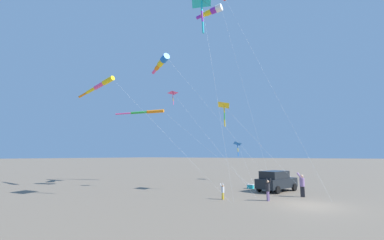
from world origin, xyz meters
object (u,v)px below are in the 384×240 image
object	(u,v)px
person_child_green_jacket	(223,191)
kite_windsock_striped_overhead	(100,85)
person_adult_flyer	(302,184)
kite_delta_black_fish_shape	(173,94)
kite_delta_small_distant	(238,144)
kite_delta_yellow_midlevel	(202,0)
person_child_grey_jacket	(268,188)
kite_windsock_long_streamer_right	(162,62)
cooler_box	(251,186)
kite_windsock_rainbow_low_near	(212,11)
kite_delta_teal_far_right	(224,105)
kite_windsock_checkered_midright	(147,112)
parked_car	(276,181)

from	to	relation	value
person_child_green_jacket	kite_windsock_striped_overhead	distance (m)	18.22
person_adult_flyer	kite_delta_black_fish_shape	world-z (taller)	kite_delta_black_fish_shape
kite_delta_small_distant	kite_delta_yellow_midlevel	bearing A→B (deg)	105.64
person_child_grey_jacket	kite_windsock_long_streamer_right	distance (m)	19.36
person_adult_flyer	cooler_box	bearing A→B (deg)	-25.90
person_child_green_jacket	cooler_box	bearing A→B (deg)	-84.09
person_child_green_jacket	person_child_grey_jacket	distance (m)	3.29
kite_delta_yellow_midlevel	kite_delta_small_distant	xyz separation A→B (m)	(4.50, -16.06, -11.11)
kite_windsock_long_streamer_right	kite_delta_black_fish_shape	size ratio (longest dim) A/B	1.51
person_adult_flyer	kite_delta_yellow_midlevel	bearing A→B (deg)	44.45
person_child_green_jacket	person_adult_flyer	bearing A→B (deg)	-135.24
person_adult_flyer	kite_delta_small_distant	distance (m)	15.10
kite_windsock_rainbow_low_near	kite_delta_black_fish_shape	xyz separation A→B (m)	(1.83, 5.21, -11.15)
kite_delta_small_distant	kite_windsock_striped_overhead	distance (m)	19.10
kite_windsock_long_streamer_right	kite_delta_teal_far_right	world-z (taller)	kite_windsock_long_streamer_right
person_child_green_jacket	kite_delta_teal_far_right	bearing A→B (deg)	-65.40
person_adult_flyer	kite_delta_small_distant	bearing A→B (deg)	-45.43
cooler_box	kite_delta_teal_far_right	size ratio (longest dim) A/B	0.07
kite_delta_teal_far_right	kite_windsock_checkered_midright	distance (m)	13.07
cooler_box	kite_delta_small_distant	size ratio (longest dim) A/B	0.07
parked_car	kite_delta_teal_far_right	world-z (taller)	kite_delta_teal_far_right
parked_car	kite_windsock_striped_overhead	size ratio (longest dim) A/B	0.23
parked_car	kite_windsock_rainbow_low_near	distance (m)	21.26
person_adult_flyer	kite_windsock_long_streamer_right	world-z (taller)	kite_windsock_long_streamer_right
cooler_box	kite_windsock_long_streamer_right	world-z (taller)	kite_windsock_long_streamer_right
person_adult_flyer	kite_delta_teal_far_right	size ratio (longest dim) A/B	0.23
parked_car	kite_delta_yellow_midlevel	size ratio (longest dim) A/B	0.28
person_child_green_jacket	kite_delta_small_distant	distance (m)	16.59
person_child_grey_jacket	kite_windsock_rainbow_low_near	bearing A→B (deg)	-39.24
kite_windsock_long_streamer_right	kite_delta_small_distant	bearing A→B (deg)	-115.51
kite_delta_yellow_midlevel	kite_delta_teal_far_right	distance (m)	9.50
person_child_grey_jacket	kite_delta_teal_far_right	size ratio (longest dim) A/B	0.19
person_adult_flyer	kite_delta_yellow_midlevel	distance (m)	16.94
person_child_green_jacket	kite_delta_small_distant	bearing A→B (deg)	-69.62
cooler_box	person_child_grey_jacket	bearing A→B (deg)	122.30
kite_delta_black_fish_shape	kite_windsock_rainbow_low_near	bearing A→B (deg)	-109.34
kite_delta_black_fish_shape	kite_delta_teal_far_right	bearing A→B (deg)	-167.35
person_child_green_jacket	kite_windsock_striped_overhead	world-z (taller)	kite_windsock_striped_overhead
parked_car	kite_windsock_checkered_midright	world-z (taller)	kite_windsock_checkered_midright
kite_delta_black_fish_shape	kite_delta_teal_far_right	size ratio (longest dim) A/B	1.18
person_adult_flyer	kite_windsock_checkered_midright	bearing A→B (deg)	-6.14
cooler_box	person_adult_flyer	size ratio (longest dim) A/B	0.33
person_adult_flyer	kite_delta_black_fish_shape	size ratio (longest dim) A/B	0.19
kite_delta_teal_far_right	kite_windsock_striped_overhead	bearing A→B (deg)	19.32
person_child_grey_jacket	kite_windsock_striped_overhead	bearing A→B (deg)	5.49
kite_windsock_striped_overhead	kite_delta_teal_far_right	bearing A→B (deg)	-160.68
parked_car	kite_windsock_long_streamer_right	distance (m)	18.38
kite_windsock_long_streamer_right	kite_delta_black_fish_shape	xyz separation A→B (m)	(-3.27, 1.78, -4.62)
kite_windsock_rainbow_low_near	kite_windsock_long_streamer_right	distance (m)	8.96
kite_windsock_rainbow_low_near	kite_windsock_long_streamer_right	world-z (taller)	kite_windsock_rainbow_low_near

